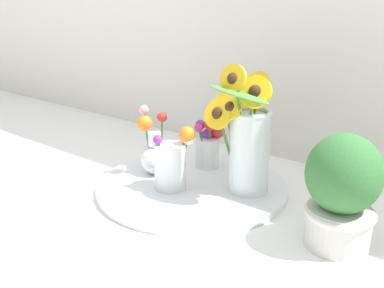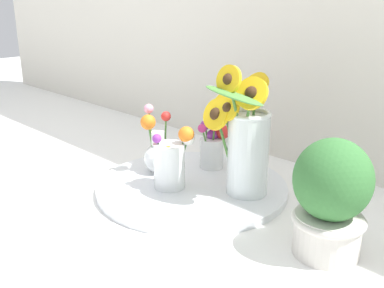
# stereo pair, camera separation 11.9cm
# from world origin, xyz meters

# --- Properties ---
(ground_plane) EXTENTS (6.00, 6.00, 0.00)m
(ground_plane) POSITION_xyz_m (0.00, 0.00, 0.00)
(ground_plane) COLOR white
(serving_tray) EXTENTS (0.52, 0.52, 0.02)m
(serving_tray) POSITION_xyz_m (0.01, 0.09, 0.01)
(serving_tray) COLOR silver
(serving_tray) RESTS_ON ground_plane
(mason_jar_sunflowers) EXTENTS (0.21, 0.23, 0.34)m
(mason_jar_sunflowers) POSITION_xyz_m (0.14, 0.14, 0.16)
(mason_jar_sunflowers) COLOR silver
(mason_jar_sunflowers) RESTS_ON serving_tray
(vase_small_center) EXTENTS (0.09, 0.10, 0.17)m
(vase_small_center) POSITION_xyz_m (-0.02, 0.04, 0.09)
(vase_small_center) COLOR white
(vase_small_center) RESTS_ON serving_tray
(vase_bulb_right) EXTENTS (0.10, 0.09, 0.19)m
(vase_bulb_right) POSITION_xyz_m (-0.13, 0.08, 0.08)
(vase_bulb_right) COLOR white
(vase_bulb_right) RESTS_ON serving_tray
(vase_small_back) EXTENTS (0.07, 0.10, 0.15)m
(vase_small_back) POSITION_xyz_m (-0.04, 0.22, 0.09)
(vase_small_back) COLOR white
(vase_small_back) RESTS_ON serving_tray
(potted_plant) EXTENTS (0.16, 0.16, 0.25)m
(potted_plant) POSITION_xyz_m (0.42, 0.06, 0.13)
(potted_plant) COLOR beige
(potted_plant) RESTS_ON ground_plane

